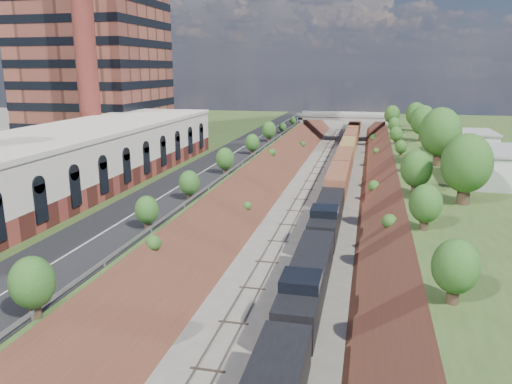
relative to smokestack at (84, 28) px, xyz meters
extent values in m
cube|color=#364C1F|center=(3.00, 4.00, -22.50)|extent=(44.00, 180.00, 5.00)
cube|color=brown|center=(25.00, 4.00, -25.00)|extent=(10.00, 180.00, 10.00)
cube|color=brown|center=(47.00, 4.00, -25.00)|extent=(10.00, 180.00, 10.00)
cube|color=gray|center=(33.40, 4.00, -24.91)|extent=(1.58, 180.00, 0.18)
cube|color=gray|center=(38.60, 4.00, -24.91)|extent=(1.58, 180.00, 0.18)
cube|color=black|center=(20.50, 4.00, -19.95)|extent=(8.00, 180.00, 0.10)
cube|color=#99999E|center=(24.60, 4.00, -19.45)|extent=(0.06, 171.00, 0.30)
cube|color=brown|center=(8.00, -18.00, -18.90)|extent=(14.00, 62.00, 2.20)
cube|color=beige|center=(8.00, -18.00, -15.65)|extent=(14.00, 62.00, 4.30)
cube|color=beige|center=(8.00, -18.00, -13.25)|extent=(14.30, 62.30, 0.50)
cube|color=brown|center=(-8.00, 16.00, 2.00)|extent=(22.00, 22.00, 44.00)
cylinder|color=brown|center=(0.00, 0.00, 0.00)|extent=(3.20, 3.20, 40.00)
cube|color=gray|center=(24.50, 66.00, -21.90)|extent=(1.50, 8.00, 6.20)
cube|color=gray|center=(47.50, 66.00, -21.90)|extent=(1.50, 8.00, 6.20)
cube|color=gray|center=(36.00, 66.00, -18.80)|extent=(24.00, 8.00, 1.00)
cube|color=gray|center=(36.00, 62.00, -18.00)|extent=(24.00, 0.30, 0.80)
cube|color=gray|center=(36.00, 70.00, -18.00)|extent=(24.00, 0.30, 0.80)
cube|color=silver|center=(59.50, -4.00, -18.00)|extent=(9.00, 12.00, 4.00)
cube|color=silver|center=(59.00, 18.00, -18.20)|extent=(8.00, 10.00, 3.60)
cylinder|color=#473323|center=(53.00, -16.00, -18.69)|extent=(1.30, 1.30, 2.62)
ellipsoid|color=#21521D|center=(53.00, -16.00, -15.54)|extent=(5.25, 5.25, 6.30)
cylinder|color=#473323|center=(24.20, -36.00, -19.39)|extent=(0.66, 0.66, 1.22)
ellipsoid|color=#21521D|center=(24.20, -36.00, -17.92)|extent=(2.45, 2.45, 2.94)
cube|color=black|center=(38.60, -33.31, -22.69)|extent=(2.94, 17.63, 2.81)
cube|color=black|center=(38.60, -14.68, -22.69)|extent=(2.94, 17.63, 2.81)
cube|color=brown|center=(38.60, 50.05, -22.34)|extent=(2.94, 109.84, 3.53)
camera|label=1|loc=(42.88, -71.08, -5.83)|focal=35.00mm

